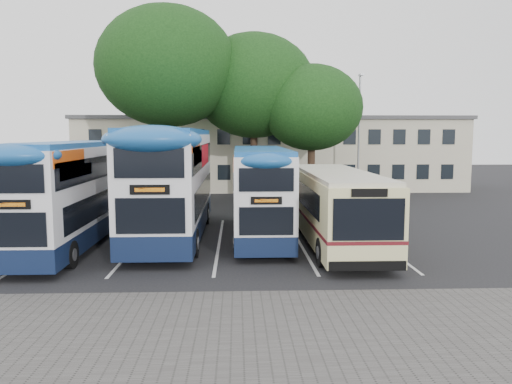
{
  "coord_description": "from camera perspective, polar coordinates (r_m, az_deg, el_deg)",
  "views": [
    {
      "loc": [
        -2.96,
        -16.53,
        4.7
      ],
      "look_at": [
        -2.14,
        5.0,
        2.21
      ],
      "focal_mm": 35.0,
      "sensor_mm": 36.0,
      "label": 1
    }
  ],
  "objects": [
    {
      "name": "ground",
      "position": [
        17.44,
        7.77,
        -9.1
      ],
      "size": [
        120.0,
        120.0,
        0.0
      ],
      "primitive_type": "plane",
      "color": "black",
      "rests_on": "ground"
    },
    {
      "name": "paving_strip",
      "position": [
        12.48,
        2.47,
        -15.5
      ],
      "size": [
        40.0,
        6.0,
        0.01
      ],
      "primitive_type": "cube",
      "color": "#595654",
      "rests_on": "ground"
    },
    {
      "name": "bay_lines",
      "position": [
        22.05,
        -4.21,
        -5.71
      ],
      "size": [
        14.12,
        11.0,
        0.01
      ],
      "color": "silver",
      "rests_on": "ground"
    },
    {
      "name": "depot_building",
      "position": [
        43.64,
        1.71,
        4.58
      ],
      "size": [
        32.4,
        8.4,
        6.2
      ],
      "color": "beige",
      "rests_on": "ground"
    },
    {
      "name": "lamp_post",
      "position": [
        37.58,
        11.7,
        7.06
      ],
      "size": [
        0.25,
        1.05,
        9.06
      ],
      "color": "gray",
      "rests_on": "ground"
    },
    {
      "name": "tree_left",
      "position": [
        34.09,
        -10.12,
        13.9
      ],
      "size": [
        9.24,
        9.24,
        13.02
      ],
      "color": "black",
      "rests_on": "ground"
    },
    {
      "name": "tree_mid",
      "position": [
        35.45,
        -0.24,
        12.01
      ],
      "size": [
        8.51,
        8.51,
        11.67
      ],
      "color": "black",
      "rests_on": "ground"
    },
    {
      "name": "tree_right",
      "position": [
        33.98,
        6.41,
        9.53
      ],
      "size": [
        6.75,
        6.75,
        9.35
      ],
      "color": "black",
      "rests_on": "ground"
    },
    {
      "name": "bus_dd_left",
      "position": [
        22.1,
        -20.63,
        0.25
      ],
      "size": [
        2.55,
        10.54,
        4.39
      ],
      "color": "#101C3B",
      "rests_on": "ground"
    },
    {
      "name": "bus_dd_mid",
      "position": [
        23.01,
        -9.52,
        1.55
      ],
      "size": [
        2.86,
        11.8,
        4.92
      ],
      "color": "#101C3B",
      "rests_on": "ground"
    },
    {
      "name": "bus_dd_right",
      "position": [
        22.61,
        0.46,
        0.37
      ],
      "size": [
        2.37,
        9.79,
        4.08
      ],
      "color": "#101C3B",
      "rests_on": "ground"
    },
    {
      "name": "bus_single",
      "position": [
        21.55,
        9.09,
        -1.26
      ],
      "size": [
        2.69,
        10.56,
        3.15
      ],
      "color": "beige",
      "rests_on": "ground"
    }
  ]
}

